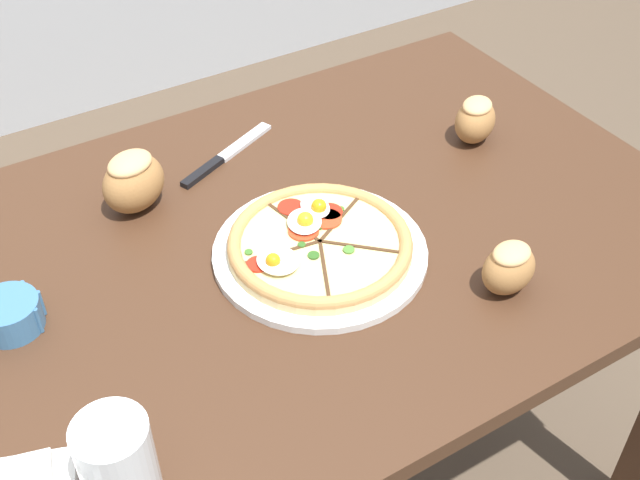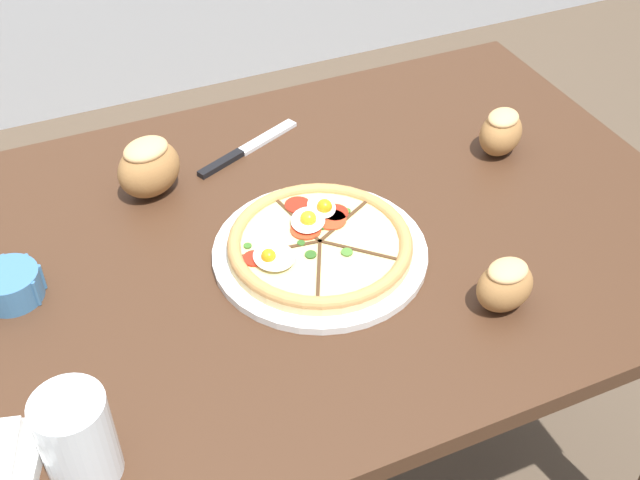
% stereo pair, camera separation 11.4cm
% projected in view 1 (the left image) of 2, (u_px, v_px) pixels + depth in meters
% --- Properties ---
extents(dining_table, '(1.30, 0.81, 0.73)m').
position_uv_depth(dining_table, '(276.00, 295.00, 1.25)').
color(dining_table, '#422819').
rests_on(dining_table, ground_plane).
extents(pizza, '(0.31, 0.31, 0.05)m').
position_uv_depth(pizza, '(319.00, 246.00, 1.15)').
color(pizza, white).
rests_on(pizza, dining_table).
extents(ramekin_bowl, '(0.09, 0.09, 0.04)m').
position_uv_depth(ramekin_bowl, '(9.00, 314.00, 1.05)').
color(ramekin_bowl, teal).
rests_on(ramekin_bowl, dining_table).
extents(bread_piece_near, '(0.09, 0.07, 0.07)m').
position_uv_depth(bread_piece_near, '(509.00, 267.00, 1.09)').
color(bread_piece_near, '#A3703D').
rests_on(bread_piece_near, dining_table).
extents(bread_piece_mid, '(0.13, 0.12, 0.10)m').
position_uv_depth(bread_piece_mid, '(133.00, 181.00, 1.22)').
color(bread_piece_mid, '#A3703D').
rests_on(bread_piece_mid, dining_table).
extents(bread_piece_far, '(0.11, 0.10, 0.08)m').
position_uv_depth(bread_piece_far, '(475.00, 119.00, 1.37)').
color(bread_piece_far, '#A3703D').
rests_on(bread_piece_far, dining_table).
extents(knife_main, '(0.21, 0.11, 0.01)m').
position_uv_depth(knife_main, '(226.00, 155.00, 1.35)').
color(knife_main, silver).
rests_on(knife_main, dining_table).
extents(water_glass, '(0.08, 0.08, 0.12)m').
position_uv_depth(water_glass, '(119.00, 467.00, 0.84)').
color(water_glass, white).
rests_on(water_glass, dining_table).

